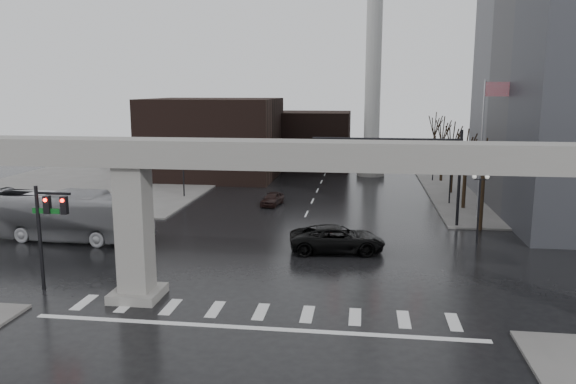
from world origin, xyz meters
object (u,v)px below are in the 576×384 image
pickup_truck (337,239)px  far_car (272,199)px  city_bus (63,216)px  signal_mast_arm (412,156)px

pickup_truck → far_car: bearing=17.5°
city_bus → far_car: city_bus is taller
far_car → signal_mast_arm: bearing=-17.6°
signal_mast_arm → city_bus: (-26.20, -8.08, -3.96)m
pickup_truck → far_car: pickup_truck is taller
pickup_truck → city_bus: size_ratio=0.49×
pickup_truck → city_bus: 20.57m
signal_mast_arm → far_car: bearing=152.7°
pickup_truck → far_car: size_ratio=1.75×
signal_mast_arm → pickup_truck: bearing=-123.7°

